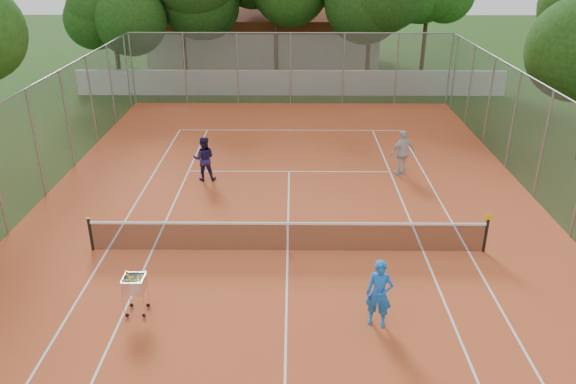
{
  "coord_description": "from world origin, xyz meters",
  "views": [
    {
      "loc": [
        0.15,
        -14.83,
        8.61
      ],
      "look_at": [
        0.0,
        1.5,
        1.3
      ],
      "focal_mm": 35.0,
      "sensor_mm": 36.0,
      "label": 1
    }
  ],
  "objects_px": {
    "clubhouse": "(265,34)",
    "ball_hopper": "(136,293)",
    "player_far_right": "(403,153)",
    "player_near": "(379,294)",
    "player_far_left": "(204,159)",
    "tennis_net": "(288,236)"
  },
  "relations": [
    {
      "from": "player_near",
      "to": "player_far_left",
      "type": "height_order",
      "value": "player_near"
    },
    {
      "from": "tennis_net",
      "to": "ball_hopper",
      "type": "bearing_deg",
      "value": -140.2
    },
    {
      "from": "tennis_net",
      "to": "player_near",
      "type": "distance_m",
      "value": 4.22
    },
    {
      "from": "clubhouse",
      "to": "ball_hopper",
      "type": "height_order",
      "value": "clubhouse"
    },
    {
      "from": "player_far_right",
      "to": "ball_hopper",
      "type": "distance_m",
      "value": 12.47
    },
    {
      "from": "player_near",
      "to": "ball_hopper",
      "type": "xyz_separation_m",
      "value": [
        -5.99,
        0.43,
        -0.31
      ]
    },
    {
      "from": "tennis_net",
      "to": "player_far_left",
      "type": "height_order",
      "value": "player_far_left"
    },
    {
      "from": "clubhouse",
      "to": "ball_hopper",
      "type": "distance_m",
      "value": 32.22
    },
    {
      "from": "player_near",
      "to": "player_far_left",
      "type": "distance_m",
      "value": 10.65
    },
    {
      "from": "player_near",
      "to": "player_far_left",
      "type": "xyz_separation_m",
      "value": [
        -5.53,
        9.1,
        -0.0
      ]
    },
    {
      "from": "player_far_left",
      "to": "player_near",
      "type": "bearing_deg",
      "value": 117.26
    },
    {
      "from": "player_far_right",
      "to": "ball_hopper",
      "type": "height_order",
      "value": "player_far_right"
    },
    {
      "from": "tennis_net",
      "to": "player_far_left",
      "type": "bearing_deg",
      "value": 120.79
    },
    {
      "from": "player_far_right",
      "to": "clubhouse",
      "type": "bearing_deg",
      "value": -97.95
    },
    {
      "from": "player_far_right",
      "to": "ball_hopper",
      "type": "bearing_deg",
      "value": 24.5
    },
    {
      "from": "tennis_net",
      "to": "player_far_right",
      "type": "distance_m",
      "value": 7.66
    },
    {
      "from": "ball_hopper",
      "to": "player_far_right",
      "type": "bearing_deg",
      "value": 51.9
    },
    {
      "from": "player_far_left",
      "to": "ball_hopper",
      "type": "xyz_separation_m",
      "value": [
        -0.46,
        -8.68,
        -0.31
      ]
    },
    {
      "from": "player_far_right",
      "to": "ball_hopper",
      "type": "xyz_separation_m",
      "value": [
        -8.28,
        -9.31,
        -0.35
      ]
    },
    {
      "from": "tennis_net",
      "to": "clubhouse",
      "type": "distance_m",
      "value": 29.12
    },
    {
      "from": "clubhouse",
      "to": "player_near",
      "type": "bearing_deg",
      "value": -82.6
    },
    {
      "from": "tennis_net",
      "to": "ball_hopper",
      "type": "relative_size",
      "value": 10.46
    }
  ]
}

